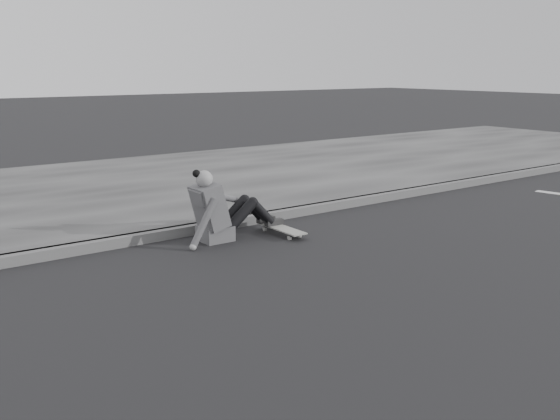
# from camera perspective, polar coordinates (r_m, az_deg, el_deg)

# --- Properties ---
(ground) EXTENTS (80.00, 80.00, 0.00)m
(ground) POSITION_cam_1_polar(r_m,az_deg,el_deg) (7.27, 17.19, -3.82)
(ground) COLOR black
(ground) RESTS_ON ground
(curb) EXTENTS (24.00, 0.16, 0.12)m
(curb) POSITION_cam_1_polar(r_m,az_deg,el_deg) (8.97, 3.97, 0.27)
(curb) COLOR #525252
(curb) RESTS_ON ground
(sidewalk) EXTENTS (24.00, 6.00, 0.12)m
(sidewalk) POSITION_cam_1_polar(r_m,az_deg,el_deg) (11.40, -5.85, 2.97)
(sidewalk) COLOR #3D3D3D
(sidewalk) RESTS_ON ground
(skateboard) EXTENTS (0.20, 0.78, 0.09)m
(skateboard) POSITION_cam_1_polar(r_m,az_deg,el_deg) (7.70, 0.15, -1.74)
(skateboard) COLOR gray
(skateboard) RESTS_ON ground
(seated_woman) EXTENTS (1.38, 0.46, 0.88)m
(seated_woman) POSITION_cam_1_polar(r_m,az_deg,el_deg) (7.44, -5.54, -0.03)
(seated_woman) COLOR #4B4B4D
(seated_woman) RESTS_ON ground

